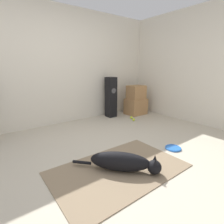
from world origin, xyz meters
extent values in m
plane|color=#BCB29E|center=(0.00, 0.00, 0.00)|extent=(12.00, 12.00, 0.00)
cube|color=silver|center=(0.00, 2.10, 1.27)|extent=(8.00, 0.06, 2.55)
cube|color=silver|center=(2.60, 0.00, 1.27)|extent=(0.06, 8.00, 2.55)
cube|color=#847056|center=(-0.06, -0.24, 0.01)|extent=(1.68, 1.05, 0.01)
ellipsoid|color=black|center=(-0.08, -0.27, 0.13)|extent=(0.66, 0.69, 0.25)
sphere|color=black|center=(0.21, -0.58, 0.10)|extent=(0.17, 0.17, 0.17)
cone|color=black|center=(0.25, -0.55, 0.19)|extent=(0.05, 0.05, 0.08)
cone|color=black|center=(0.18, -0.62, 0.19)|extent=(0.05, 0.05, 0.08)
cylinder|color=black|center=(-0.41, 0.09, 0.07)|extent=(0.19, 0.21, 0.04)
cylinder|color=blue|center=(1.00, -0.31, 0.01)|extent=(0.25, 0.25, 0.02)
torus|color=blue|center=(1.00, -0.31, 0.02)|extent=(0.25, 0.25, 0.02)
cube|color=#A87A4C|center=(2.04, 1.60, 0.21)|extent=(0.53, 0.43, 0.43)
cube|color=#A87A4C|center=(2.03, 1.59, 0.61)|extent=(0.44, 0.36, 0.37)
cube|color=black|center=(1.34, 1.81, 0.51)|extent=(0.23, 0.23, 1.03)
cylinder|color=#4C4C51|center=(1.34, 1.69, 0.69)|extent=(0.13, 0.00, 0.13)
sphere|color=#C6E033|center=(1.62, 1.32, 0.03)|extent=(0.07, 0.07, 0.07)
sphere|color=#C6E033|center=(1.54, 1.15, 0.03)|extent=(0.07, 0.07, 0.07)
camera|label=1|loc=(-1.33, -1.77, 1.27)|focal=28.00mm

